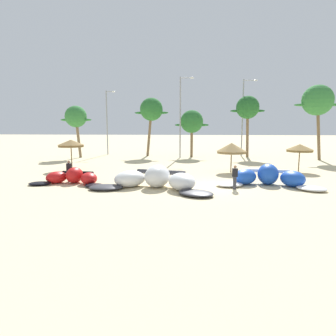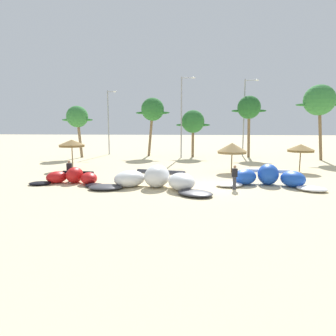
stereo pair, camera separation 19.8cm
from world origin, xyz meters
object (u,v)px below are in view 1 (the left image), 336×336
(kite_left, at_px, (155,180))
(beach_umbrella_near_van, at_px, (71,143))
(beach_umbrella_near_palms, at_px, (300,148))
(lamppost_east_center, at_px, (244,114))
(person_near_kites, at_px, (69,171))
(palm_left_of_gap, at_px, (192,122))
(palm_center_left, at_px, (248,108))
(palm_leftmost, at_px, (76,117))
(kite_far_left, at_px, (73,178))
(lamppost_west, at_px, (108,120))
(lamppost_west_center, at_px, (181,114))
(palm_center_right, at_px, (318,101))
(beach_umbrella_middle, at_px, (232,148))
(kite_left_of_center, at_px, (268,177))
(person_by_umbrellas, at_px, (235,177))
(palm_left, at_px, (151,110))

(kite_left, distance_m, beach_umbrella_near_van, 12.44)
(beach_umbrella_near_palms, bearing_deg, lamppost_east_center, 101.40)
(person_near_kites, xyz_separation_m, palm_left_of_gap, (8.94, 19.45, 3.97))
(palm_left_of_gap, distance_m, palm_center_left, 7.69)
(palm_leftmost, xyz_separation_m, palm_center_left, (22.87, 2.63, 1.22))
(kite_far_left, distance_m, beach_umbrella_near_palms, 20.18)
(palm_leftmost, distance_m, palm_center_left, 23.05)
(beach_umbrella_near_palms, bearing_deg, palm_leftmost, 158.38)
(beach_umbrella_near_van, xyz_separation_m, palm_left_of_gap, (11.43, 13.26, 2.24))
(person_near_kites, height_order, lamppost_west, lamppost_west)
(lamppost_west_center, bearing_deg, lamppost_east_center, 21.85)
(lamppost_west, xyz_separation_m, lamppost_east_center, (19.77, -0.29, 0.71))
(palm_leftmost, height_order, palm_center_right, palm_center_right)
(beach_umbrella_middle, xyz_separation_m, beach_umbrella_near_palms, (6.35, 1.01, -0.02))
(kite_left_of_center, height_order, lamppost_east_center, lamppost_east_center)
(palm_leftmost, relative_size, lamppost_east_center, 0.65)
(person_near_kites, bearing_deg, lamppost_west, 99.30)
(palm_center_right, bearing_deg, beach_umbrella_middle, -136.13)
(person_near_kites, xyz_separation_m, person_by_umbrellas, (12.14, -1.55, 0.00))
(person_near_kites, bearing_deg, lamppost_east_center, 53.16)
(kite_left_of_center, bearing_deg, kite_left, -167.21)
(lamppost_east_center, bearing_deg, kite_left_of_center, -93.97)
(beach_umbrella_near_palms, bearing_deg, beach_umbrella_near_van, -177.83)
(beach_umbrella_near_palms, distance_m, palm_leftmost, 27.71)
(palm_left_of_gap, relative_size, lamppost_west, 0.68)
(kite_left, distance_m, lamppost_west_center, 20.64)
(lamppost_west, relative_size, lamppost_west_center, 0.89)
(beach_umbrella_near_van, height_order, palm_left_of_gap, palm_left_of_gap)
(palm_center_right, distance_m, lamppost_west, 28.40)
(palm_leftmost, distance_m, lamppost_east_center, 23.08)
(kite_left, xyz_separation_m, person_by_umbrellas, (5.31, 0.25, 0.23))
(kite_far_left, relative_size, lamppost_west, 0.64)
(kite_left_of_center, xyz_separation_m, lamppost_west_center, (-7.12, 18.16, 5.28))
(kite_left, height_order, palm_center_left, palm_center_left)
(kite_far_left, height_order, palm_left, palm_left)
(palm_left_of_gap, bearing_deg, kite_left, -95.67)
(kite_left, relative_size, palm_center_left, 1.04)
(beach_umbrella_middle, bearing_deg, beach_umbrella_near_palms, 9.04)
(palm_leftmost, bearing_deg, person_by_umbrellas, -45.17)
(person_near_kites, bearing_deg, beach_umbrella_middle, 25.18)
(kite_left_of_center, relative_size, beach_umbrella_middle, 2.74)
(beach_umbrella_near_van, height_order, person_by_umbrellas, beach_umbrella_near_van)
(kite_left, height_order, beach_umbrella_middle, beach_umbrella_middle)
(person_near_kites, height_order, palm_center_left, palm_center_left)
(lamppost_west, bearing_deg, beach_umbrella_near_palms, -33.24)
(palm_leftmost, relative_size, palm_left, 0.85)
(palm_left_of_gap, xyz_separation_m, lamppost_west, (-12.52, 2.44, 0.42))
(palm_left_of_gap, bearing_deg, lamppost_east_center, 16.51)
(lamppost_west_center, bearing_deg, palm_center_left, 10.55)
(kite_left, height_order, palm_center_right, palm_center_right)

